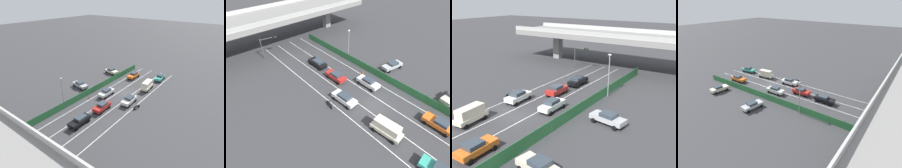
% 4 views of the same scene
% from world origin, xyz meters
% --- Properties ---
extents(ground_plane, '(300.00, 300.00, 0.00)m').
position_xyz_m(ground_plane, '(0.00, 0.00, 0.00)').
color(ground_plane, '#38383A').
extents(lane_line_left_edge, '(0.14, 48.88, 0.01)m').
position_xyz_m(lane_line_left_edge, '(-5.05, 6.44, 0.00)').
color(lane_line_left_edge, silver).
rests_on(lane_line_left_edge, ground).
extents(lane_line_mid_left, '(0.14, 48.88, 0.01)m').
position_xyz_m(lane_line_mid_left, '(-1.68, 6.44, 0.00)').
color(lane_line_mid_left, silver).
rests_on(lane_line_mid_left, ground).
extents(lane_line_mid_right, '(0.14, 48.88, 0.01)m').
position_xyz_m(lane_line_mid_right, '(1.68, 6.44, 0.00)').
color(lane_line_mid_right, silver).
rests_on(lane_line_mid_right, ground).
extents(lane_line_right_edge, '(0.14, 48.88, 0.01)m').
position_xyz_m(lane_line_right_edge, '(5.05, 6.44, 0.00)').
color(lane_line_right_edge, silver).
rests_on(lane_line_right_edge, ground).
extents(green_fence, '(0.10, 44.98, 1.58)m').
position_xyz_m(green_fence, '(6.83, 6.44, 0.79)').
color(green_fence, '#2D753D').
rests_on(green_fence, ground).
extents(car_taxi_teal, '(2.25, 4.34, 1.62)m').
position_xyz_m(car_taxi_teal, '(-3.47, -12.38, 0.88)').
color(car_taxi_teal, teal).
rests_on(car_taxi_teal, ground).
extents(car_sedan_black, '(1.99, 4.63, 1.61)m').
position_xyz_m(car_sedan_black, '(0.20, 15.94, 0.91)').
color(car_sedan_black, black).
rests_on(car_sedan_black, ground).
extents(car_sedan_white, '(1.97, 4.53, 1.71)m').
position_xyz_m(car_sedan_white, '(3.12, 4.12, 0.94)').
color(car_sedan_white, white).
rests_on(car_sedan_white, ground).
extents(car_van_cream, '(2.29, 4.70, 2.24)m').
position_xyz_m(car_van_cream, '(-3.24, -4.77, 1.26)').
color(car_van_cream, beige).
rests_on(car_van_cream, ground).
extents(car_hatchback_white, '(2.21, 4.62, 1.72)m').
position_xyz_m(car_hatchback_white, '(-3.21, 3.91, 0.95)').
color(car_hatchback_white, silver).
rests_on(car_hatchback_white, ground).
extents(car_sedan_red, '(2.08, 4.33, 1.67)m').
position_xyz_m(car_sedan_red, '(-0.07, 9.69, 0.93)').
color(car_sedan_red, red).
rests_on(car_sedan_red, ground).
extents(car_taxi_orange, '(2.01, 4.47, 1.64)m').
position_xyz_m(car_taxi_orange, '(3.38, -9.20, 0.90)').
color(car_taxi_orange, orange).
rests_on(car_taxi_orange, ground).
extents(motorcycle, '(0.76, 1.90, 0.93)m').
position_xyz_m(motorcycle, '(-5.69, 4.86, 0.46)').
color(motorcycle, black).
rests_on(motorcycle, ground).
extents(parked_sedan_cream, '(4.56, 2.55, 1.64)m').
position_xyz_m(parked_sedan_cream, '(10.58, -8.05, 0.90)').
color(parked_sedan_cream, beige).
rests_on(parked_sedan_cream, ground).
extents(parked_wagon_silver, '(4.85, 2.58, 1.57)m').
position_xyz_m(parked_wagon_silver, '(11.46, 4.68, 0.88)').
color(parked_wagon_silver, '#B2B5B7').
rests_on(parked_wagon_silver, ground).
extents(traffic_light, '(3.73, 0.84, 4.93)m').
position_xyz_m(traffic_light, '(-5.81, 26.52, 3.55)').
color(traffic_light, '#47474C').
rests_on(traffic_light, ground).
extents(street_lamp, '(0.60, 0.36, 7.01)m').
position_xyz_m(street_lamp, '(7.19, 13.79, 4.26)').
color(street_lamp, gray).
rests_on(street_lamp, ground).
extents(traffic_cone, '(0.47, 0.47, 0.63)m').
position_xyz_m(traffic_cone, '(5.47, 7.55, 0.29)').
color(traffic_cone, orange).
rests_on(traffic_cone, ground).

